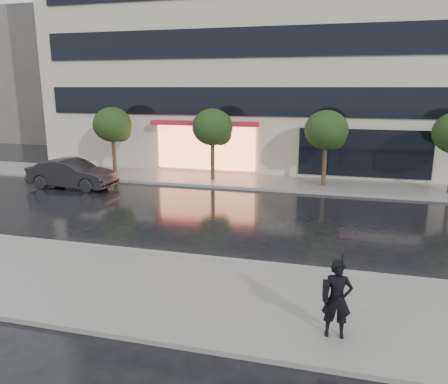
% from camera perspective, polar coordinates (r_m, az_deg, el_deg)
% --- Properties ---
extents(ground, '(120.00, 120.00, 0.00)m').
position_cam_1_polar(ground, '(14.22, -1.24, -7.51)').
color(ground, black).
rests_on(ground, ground).
extents(sidewalk_near, '(60.00, 4.50, 0.12)m').
position_cam_1_polar(sidewalk_near, '(11.38, -5.92, -12.90)').
color(sidewalk_near, slate).
rests_on(sidewalk_near, ground).
extents(sidewalk_far, '(60.00, 3.50, 0.12)m').
position_cam_1_polar(sidewalk_far, '(23.83, 5.63, 1.27)').
color(sidewalk_far, slate).
rests_on(sidewalk_far, ground).
extents(curb_near, '(60.00, 0.25, 0.14)m').
position_cam_1_polar(curb_near, '(13.31, -2.46, -8.72)').
color(curb_near, gray).
rests_on(curb_near, ground).
extents(curb_far, '(60.00, 0.25, 0.14)m').
position_cam_1_polar(curb_far, '(22.14, 4.89, 0.36)').
color(curb_far, gray).
rests_on(curb_far, ground).
extents(office_building, '(30.00, 12.76, 18.00)m').
position_cam_1_polar(office_building, '(31.18, 8.53, 20.60)').
color(office_building, '#BAAE9D').
rests_on(office_building, ground).
extents(bg_building_left, '(14.00, 10.00, 12.00)m').
position_cam_1_polar(bg_building_left, '(50.07, -25.08, 13.36)').
color(bg_building_left, '#59544F').
rests_on(bg_building_left, ground).
extents(tree_far_west, '(2.20, 2.20, 3.99)m').
position_cam_1_polar(tree_far_west, '(26.14, -14.23, 8.36)').
color(tree_far_west, '#33261C').
rests_on(tree_far_west, ground).
extents(tree_mid_west, '(2.20, 2.20, 3.99)m').
position_cam_1_polar(tree_mid_west, '(23.82, -1.36, 8.29)').
color(tree_mid_west, '#33261C').
rests_on(tree_mid_west, ground).
extents(tree_mid_east, '(2.20, 2.20, 3.99)m').
position_cam_1_polar(tree_mid_east, '(22.88, 13.35, 7.72)').
color(tree_mid_east, '#33261C').
rests_on(tree_mid_east, ground).
extents(parked_car, '(4.67, 1.80, 1.52)m').
position_cam_1_polar(parked_car, '(23.81, -19.25, 2.27)').
color(parked_car, black).
rests_on(parked_car, ground).
extents(pedestrian_with_umbrella, '(0.94, 0.95, 2.27)m').
position_cam_1_polar(pedestrian_with_umbrella, '(9.09, 14.99, -9.76)').
color(pedestrian_with_umbrella, black).
rests_on(pedestrian_with_umbrella, sidewalk_near).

